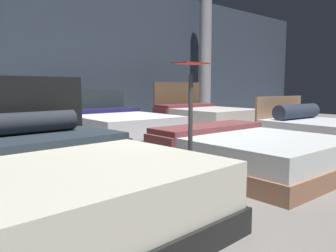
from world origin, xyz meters
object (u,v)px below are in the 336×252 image
bed_2 (331,133)px  bed_4 (116,127)px  price_sign (190,144)px  bed_0 (56,182)px  support_pillar (205,59)px  bed_1 (248,152)px  bed_5 (205,119)px

bed_2 → bed_4: 3.60m
bed_4 → price_sign: 3.16m
bed_0 → bed_2: (4.53, -0.05, -0.04)m
bed_4 → support_pillar: bearing=23.3°
bed_1 → bed_0: bearing=179.4°
price_sign → support_pillar: support_pillar is taller
support_pillar → bed_5: bearing=-136.8°
bed_2 → price_sign: bearing=-173.3°
bed_2 → price_sign: size_ratio=1.86×
bed_1 → price_sign: bearing=-169.2°
bed_0 → price_sign: price_sign is taller
bed_0 → bed_1: bed_0 is taller
bed_5 → bed_0: bearing=-147.3°
bed_2 → price_sign: price_sign is taller
support_pillar → bed_0: bearing=-145.4°
bed_5 → price_sign: size_ratio=1.72×
bed_5 → bed_4: bearing=-178.3°
bed_2 → support_pillar: 4.76m
price_sign → bed_0: bearing=167.2°
bed_5 → support_pillar: 2.62m
price_sign → support_pillar: 6.77m
bed_2 → support_pillar: (1.55, 4.23, 1.52)m
bed_1 → support_pillar: bearing=49.0°
bed_5 → support_pillar: size_ratio=0.58×
bed_4 → bed_1: bearing=-85.7°
bed_5 → price_sign: (-3.36, -2.97, 0.20)m
bed_1 → bed_4: 2.76m
bed_2 → bed_0: bearing=-177.5°
bed_0 → support_pillar: support_pillar is taller
bed_2 → bed_5: bearing=93.7°
bed_0 → bed_5: 5.25m
bed_2 → bed_4: size_ratio=1.01×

